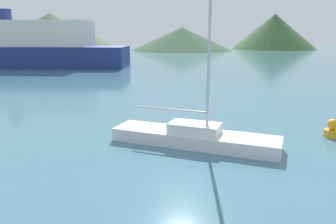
# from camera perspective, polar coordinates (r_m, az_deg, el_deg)

# --- Properties ---
(sailboat_inner) EXTENTS (6.88, 5.30, 10.24)m
(sailboat_inner) POSITION_cam_1_polar(r_m,az_deg,el_deg) (14.09, 4.64, -4.01)
(sailboat_inner) COLOR silver
(sailboat_inner) RESTS_ON ground_plane
(ferry_distant) EXTENTS (35.06, 15.56, 8.09)m
(ferry_distant) POSITION_cam_1_polar(r_m,az_deg,el_deg) (53.49, -26.09, 10.16)
(ferry_distant) COLOR navy
(ferry_distant) RESTS_ON ground_plane
(buoy_marker) EXTENTS (0.73, 0.73, 0.84)m
(buoy_marker) POSITION_cam_1_polar(r_m,az_deg,el_deg) (17.00, 26.72, -2.71)
(buoy_marker) COLOR orange
(buoy_marker) RESTS_ON ground_plane
(hill_central) EXTENTS (40.38, 40.38, 10.36)m
(hill_central) POSITION_cam_1_polar(r_m,az_deg,el_deg) (100.65, -19.69, 12.98)
(hill_central) COLOR #4C6647
(hill_central) RESTS_ON ground_plane
(hill_east) EXTENTS (29.41, 29.41, 6.53)m
(hill_east) POSITION_cam_1_polar(r_m,az_deg,el_deg) (97.24, 2.42, 12.61)
(hill_east) COLOR #38563D
(hill_east) RESTS_ON ground_plane
(hill_far_east) EXTENTS (26.16, 26.16, 10.86)m
(hill_far_east) POSITION_cam_1_polar(r_m,az_deg,el_deg) (111.92, 17.99, 13.20)
(hill_far_east) COLOR #3D6038
(hill_far_east) RESTS_ON ground_plane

